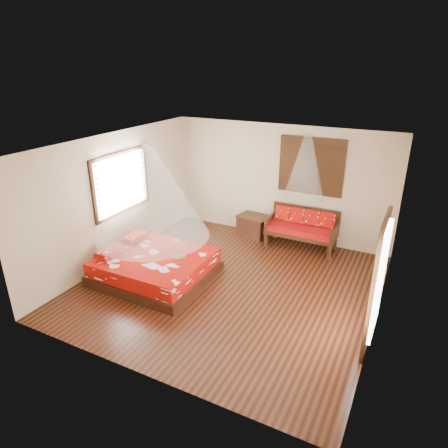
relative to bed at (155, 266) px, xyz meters
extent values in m
cube|color=black|center=(1.50, 0.42, -0.26)|extent=(5.50, 5.50, 0.02)
cube|color=silver|center=(1.50, 0.42, 2.56)|extent=(5.50, 5.50, 0.02)
cube|color=beige|center=(-1.26, 0.42, 1.15)|extent=(0.02, 5.50, 2.80)
cube|color=beige|center=(4.26, 0.42, 1.15)|extent=(0.02, 5.50, 2.80)
cube|color=beige|center=(1.50, 3.18, 1.15)|extent=(5.50, 0.02, 2.80)
cube|color=beige|center=(1.50, -2.34, 1.15)|extent=(5.50, 0.02, 2.80)
cube|color=black|center=(0.02, 0.00, -0.15)|extent=(2.15, 1.95, 0.20)
cube|color=#A00C05|center=(0.02, 0.00, 0.10)|extent=(2.05, 1.85, 0.30)
cube|color=#A00C05|center=(-0.79, -0.41, 0.32)|extent=(0.31, 0.57, 0.14)
cube|color=#A00C05|center=(-0.79, 0.41, 0.32)|extent=(0.31, 0.57, 0.14)
cube|color=black|center=(1.50, 2.41, -0.04)|extent=(0.08, 0.08, 0.42)
cube|color=black|center=(3.00, 2.41, -0.04)|extent=(0.08, 0.08, 0.42)
cube|color=black|center=(1.50, 3.02, -0.04)|extent=(0.08, 0.08, 0.42)
cube|color=black|center=(3.00, 3.02, -0.04)|extent=(0.08, 0.08, 0.42)
cube|color=black|center=(2.25, 2.72, 0.13)|extent=(1.63, 0.72, 0.08)
cube|color=#8F050B|center=(2.25, 2.72, 0.24)|extent=(1.57, 0.66, 0.14)
cube|color=black|center=(2.25, 3.04, 0.42)|extent=(1.63, 0.06, 0.55)
cube|color=black|center=(1.48, 2.72, 0.29)|extent=(0.06, 0.72, 0.30)
cube|color=black|center=(3.02, 2.72, 0.29)|extent=(0.06, 0.72, 0.30)
cube|color=#A00C05|center=(1.71, 2.92, 0.48)|extent=(0.34, 0.19, 0.36)
cube|color=#A00C05|center=(2.07, 2.92, 0.48)|extent=(0.34, 0.19, 0.36)
cube|color=#A00C05|center=(2.43, 2.92, 0.48)|extent=(0.34, 0.19, 0.36)
cube|color=#A00C05|center=(2.79, 2.92, 0.48)|extent=(0.34, 0.19, 0.36)
cube|color=black|center=(0.99, 2.87, -0.01)|extent=(0.84, 0.67, 0.49)
cube|color=black|center=(0.99, 2.87, 0.26)|extent=(0.89, 0.72, 0.05)
cube|color=black|center=(2.25, 3.14, 1.65)|extent=(1.52, 0.06, 1.32)
cube|color=black|center=(2.25, 3.13, 1.65)|extent=(1.35, 0.04, 1.10)
cube|color=black|center=(-1.22, 0.62, 1.45)|extent=(0.08, 1.74, 1.34)
cube|color=white|center=(-1.18, 0.62, 1.45)|extent=(0.04, 1.54, 1.10)
cube|color=black|center=(4.22, -0.18, 0.80)|extent=(0.08, 1.02, 2.16)
cube|color=white|center=(4.20, -0.18, 0.90)|extent=(0.03, 0.82, 1.70)
cylinder|color=brown|center=(0.49, 0.17, 0.26)|extent=(0.28, 0.28, 0.03)
cone|color=white|center=(0.02, 0.00, 1.60)|extent=(2.24, 2.24, 1.80)
cone|color=white|center=(2.25, 2.67, 1.75)|extent=(0.91, 0.91, 1.50)
camera|label=1|loc=(4.54, -5.78, 3.93)|focal=32.00mm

